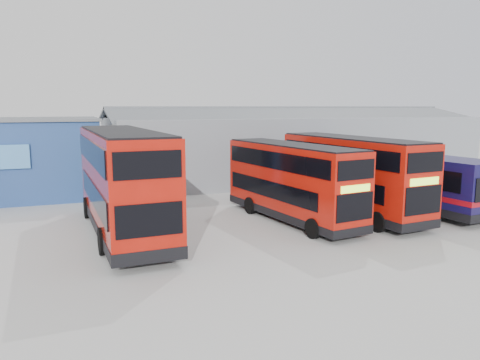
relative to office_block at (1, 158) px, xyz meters
The scene contains 7 objects.
ground_plane 22.94m from the office_block, 52.11° to the right, with size 120.00×120.00×0.00m, color #ADADA8.
office_block is the anchor object (origin of this frame).
maintenance_shed 22.09m from the office_block, ahead, with size 30.50×12.00×5.89m.
double_decker_left 13.74m from the office_block, 62.70° to the right, with size 3.22×11.51×4.83m.
double_decker_centre 19.44m from the office_block, 40.72° to the right, with size 3.55×9.66×4.00m.
double_decker_right 22.28m from the office_block, 34.54° to the right, with size 3.31×10.24×4.26m.
single_decker_blue 25.25m from the office_block, 27.66° to the right, with size 3.94×11.95×3.18m.
Camera 1 is at (-10.19, -15.91, 5.87)m, focal length 35.00 mm.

